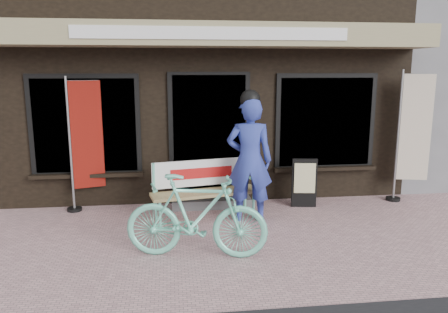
{
  "coord_description": "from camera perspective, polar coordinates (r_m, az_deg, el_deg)",
  "views": [
    {
      "loc": [
        -0.64,
        -5.2,
        2.25
      ],
      "look_at": [
        0.09,
        0.7,
        1.05
      ],
      "focal_mm": 35.0,
      "sensor_mm": 36.0,
      "label": 1
    }
  ],
  "objects": [
    {
      "name": "ground",
      "position": [
        5.7,
        -0.01,
        -11.83
      ],
      "size": [
        70.0,
        70.0,
        0.0
      ],
      "primitive_type": "plane",
      "color": "#C59699",
      "rests_on": "ground"
    },
    {
      "name": "storefront",
      "position": [
        10.21,
        -3.56,
        15.54
      ],
      "size": [
        7.0,
        6.77,
        6.0
      ],
      "color": "black",
      "rests_on": "ground"
    },
    {
      "name": "bench",
      "position": [
        6.67,
        -2.71,
        -3.68
      ],
      "size": [
        1.67,
        0.72,
        0.88
      ],
      "rotation": [
        0.0,
        0.0,
        0.2
      ],
      "color": "#6FDABA",
      "rests_on": "ground"
    },
    {
      "name": "person",
      "position": [
        6.42,
        3.35,
        -0.16
      ],
      "size": [
        0.74,
        0.55,
        1.96
      ],
      "rotation": [
        0.0,
        0.0,
        -0.16
      ],
      "color": "#2C3B9A",
      "rests_on": "ground"
    },
    {
      "name": "bicycle",
      "position": [
        5.27,
        -3.63,
        -7.81
      ],
      "size": [
        1.78,
        0.82,
        1.03
      ],
      "primitive_type": "imported",
      "rotation": [
        0.0,
        0.0,
        1.37
      ],
      "color": "#6FDABA",
      "rests_on": "ground"
    },
    {
      "name": "nobori_red",
      "position": [
        7.25,
        -17.78,
        1.78
      ],
      "size": [
        0.63,
        0.3,
        2.14
      ],
      "rotation": [
        0.0,
        0.0,
        0.29
      ],
      "color": "gray",
      "rests_on": "ground"
    },
    {
      "name": "nobori_cream",
      "position": [
        8.01,
        23.34,
        2.62
      ],
      "size": [
        0.67,
        0.29,
        2.24
      ],
      "rotation": [
        0.0,
        0.0,
        -0.24
      ],
      "color": "gray",
      "rests_on": "ground"
    },
    {
      "name": "menu_stand",
      "position": [
        7.3,
        10.44,
        -3.33
      ],
      "size": [
        0.41,
        0.14,
        0.81
      ],
      "rotation": [
        0.0,
        0.0,
        -0.15
      ],
      "color": "black",
      "rests_on": "ground"
    }
  ]
}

